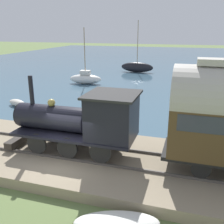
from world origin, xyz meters
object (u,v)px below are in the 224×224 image
at_px(steam_locomotive, 85,119).
at_px(rowboat_off_pier, 17,103).
at_px(sailboat_white, 85,78).
at_px(sailboat_black, 137,67).
at_px(rowboat_far_out, 43,116).
at_px(beached_dinghy, 117,223).

bearing_deg(steam_locomotive, rowboat_off_pier, 51.76).
distance_m(steam_locomotive, sailboat_white, 19.01).
height_order(sailboat_black, rowboat_far_out, sailboat_black).
distance_m(sailboat_white, rowboat_far_out, 12.73).
bearing_deg(beached_dinghy, rowboat_far_out, 42.34).
bearing_deg(rowboat_far_out, steam_locomotive, -147.34).
distance_m(sailboat_white, sailboat_black, 10.82).
relative_size(steam_locomotive, rowboat_far_out, 2.38).
height_order(sailboat_black, rowboat_off_pier, sailboat_black).
xyz_separation_m(rowboat_far_out, beached_dinghy, (-8.70, -7.93, -0.06)).
height_order(sailboat_white, beached_dinghy, sailboat_white).
bearing_deg(sailboat_black, sailboat_white, 163.22).
relative_size(steam_locomotive, sailboat_white, 1.00).
bearing_deg(beached_dinghy, sailboat_black, 10.71).
xyz_separation_m(steam_locomotive, rowboat_far_out, (4.90, 5.32, -1.95)).
bearing_deg(rowboat_far_out, sailboat_white, -5.72).
height_order(sailboat_white, rowboat_off_pier, sailboat_white).
relative_size(sailboat_black, beached_dinghy, 2.42).
bearing_deg(sailboat_white, sailboat_black, -27.30).
bearing_deg(sailboat_white, beached_dinghy, -160.69).
relative_size(sailboat_black, rowboat_far_out, 2.75).
height_order(steam_locomotive, beached_dinghy, steam_locomotive).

